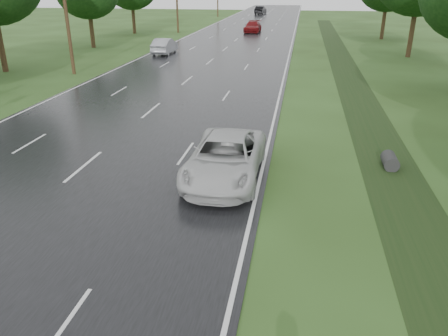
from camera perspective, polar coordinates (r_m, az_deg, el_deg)
name	(u,v)px	position (r m, az deg, el deg)	size (l,w,h in m)	color
road	(232,43)	(52.21, 1.10, 16.00)	(14.00, 180.00, 0.04)	black
edge_stripe_east	(292,44)	(51.61, 8.82, 15.69)	(0.12, 180.00, 0.01)	silver
edge_stripe_west	(176,42)	(53.64, -6.33, 16.09)	(0.12, 180.00, 0.01)	silver
center_line	(232,43)	(52.20, 1.10, 16.03)	(0.12, 180.00, 0.01)	silver
drainage_ditch	(362,107)	(25.98, 17.63, 7.61)	(2.20, 120.00, 0.56)	black
utility_pole_mid	(65,2)	(35.60, -20.11, 19.73)	(1.60, 0.26, 10.00)	#3E2B19
white_pickup	(225,158)	(15.41, 0.15, 1.32)	(2.49, 5.40, 1.50)	silver
silver_sedan	(165,46)	(44.45, -7.77, 15.53)	(1.55, 4.45, 1.47)	#9B9DA4
far_car_red	(253,27)	(63.75, 3.77, 17.94)	(2.05, 5.05, 1.47)	maroon
far_car_dark	(261,10)	(100.52, 4.80, 19.85)	(1.73, 4.96, 1.63)	black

